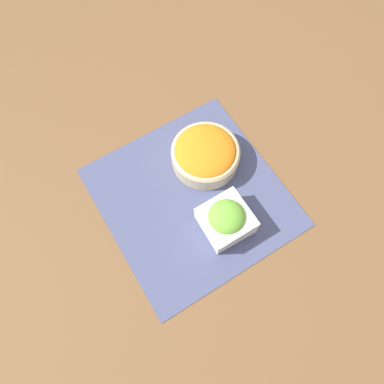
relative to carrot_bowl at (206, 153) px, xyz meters
The scene contains 4 objects.
ground_plane 0.12m from the carrot_bowl, 140.28° to the right, with size 3.00×3.00×0.00m, color brown.
placemat 0.12m from the carrot_bowl, 140.28° to the right, with size 0.46×0.47×0.00m.
carrot_bowl is the anchor object (origin of this frame).
lettuce_bowl 0.19m from the carrot_bowl, 107.36° to the right, with size 0.12×0.12×0.09m.
Camera 1 is at (-0.20, -0.32, 0.92)m, focal length 35.00 mm.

